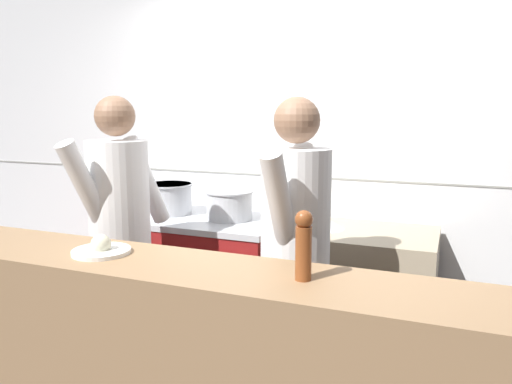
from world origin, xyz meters
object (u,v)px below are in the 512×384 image
oven_range (199,276)px  chef_sous (295,250)px  mixing_bowl_steel (322,222)px  pepper_mill (304,244)px  sauce_pot (229,204)px  plated_dish_main (101,249)px  chef_head_cook (120,229)px  stock_pot (169,198)px

oven_range → chef_sous: (0.95, -0.73, 0.50)m
mixing_bowl_steel → pepper_mill: (0.26, -1.30, 0.22)m
sauce_pot → mixing_bowl_steel: sauce_pot is taller
plated_dish_main → chef_head_cook: chef_head_cook is taller
stock_pot → mixing_bowl_steel: (1.14, -0.03, -0.08)m
chef_head_cook → chef_sous: (1.06, -0.01, -0.01)m
mixing_bowl_steel → plated_dish_main: bearing=-117.2°
stock_pot → sauce_pot: stock_pot is taller
oven_range → pepper_mill: bearing=-48.5°
pepper_mill → chef_head_cook: (-1.27, 0.59, -0.19)m
plated_dish_main → chef_head_cook: size_ratio=0.15×
sauce_pot → plated_dish_main: plated_dish_main is taller
chef_head_cook → chef_sous: bearing=14.5°
oven_range → stock_pot: size_ratio=3.47×
oven_range → sauce_pot: (0.25, 0.01, 0.55)m
stock_pot → sauce_pot: bearing=-1.3°
plated_dish_main → sauce_pot: bearing=89.6°
stock_pot → plated_dish_main: stock_pot is taller
oven_range → chef_head_cook: bearing=-98.8°
mixing_bowl_steel → stock_pot: bearing=178.5°
sauce_pot → mixing_bowl_steel: bearing=-1.6°
chef_head_cook → mixing_bowl_steel: bearing=50.0°
oven_range → sauce_pot: 0.60m
mixing_bowl_steel → sauce_pot: bearing=178.4°
plated_dish_main → pepper_mill: 0.93m
chef_sous → sauce_pot: bearing=136.6°
sauce_pot → chef_head_cook: chef_head_cook is taller
sauce_pot → mixing_bowl_steel: size_ratio=1.20×
oven_range → stock_pot: bearing=176.0°
pepper_mill → stock_pot: bearing=136.5°
stock_pot → chef_sous: chef_sous is taller
sauce_pot → chef_head_cook: (-0.36, -0.73, -0.04)m
stock_pot → plated_dish_main: (0.48, -1.33, 0.03)m
chef_sous → stock_pot: bearing=150.8°
stock_pot → chef_head_cook: size_ratio=0.21×
mixing_bowl_steel → pepper_mill: pepper_mill is taller
sauce_pot → pepper_mill: (0.91, -1.32, 0.15)m
oven_range → mixing_bowl_steel: 1.02m
pepper_mill → chef_sous: (-0.21, 0.58, -0.20)m
pepper_mill → chef_head_cook: size_ratio=0.16×
oven_range → chef_sous: size_ratio=0.72×
mixing_bowl_steel → plated_dish_main: size_ratio=1.09×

